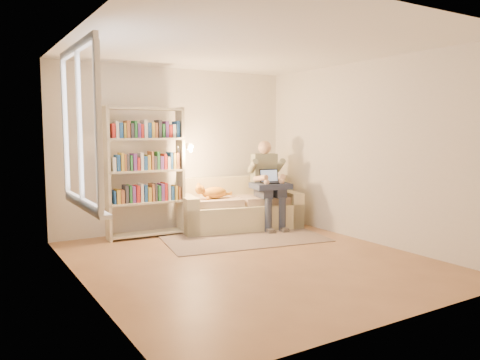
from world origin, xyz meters
TOP-DOWN VIEW (x-y plane):
  - floor at (0.00, 0.00)m, footprint 4.50×4.50m
  - ceiling at (0.00, 0.00)m, footprint 4.00×4.50m
  - wall_left at (-2.00, 0.00)m, footprint 0.02×4.50m
  - wall_right at (2.00, 0.00)m, footprint 0.02×4.50m
  - wall_back at (0.00, 2.25)m, footprint 4.00×0.02m
  - wall_front at (0.00, -2.25)m, footprint 4.00×0.02m
  - window at (-1.95, 0.20)m, footprint 0.12×1.52m
  - sofa at (0.89, 1.74)m, footprint 2.09×1.26m
  - person at (1.30, 1.50)m, footprint 0.52×0.70m
  - cat at (0.40, 1.72)m, footprint 0.66×0.31m
  - blanket at (1.27, 1.36)m, footprint 0.67×0.59m
  - laptop at (1.27, 1.37)m, footprint 0.36×0.32m
  - bookshelf at (-0.64, 1.90)m, footprint 1.29×0.43m
  - rug at (0.55, 1.05)m, footprint 2.55×1.77m

SIDE VIEW (x-z plane):
  - floor at x=0.00m, z-range 0.00..0.00m
  - rug at x=0.55m, z-range 0.00..0.01m
  - sofa at x=0.89m, z-range -0.11..0.71m
  - cat at x=0.40m, z-range 0.51..0.75m
  - blanket at x=1.27m, z-range 0.67..0.76m
  - person at x=1.30m, z-range 0.09..1.53m
  - laptop at x=1.27m, z-range 0.68..0.96m
  - bookshelf at x=-0.64m, z-range 0.10..2.06m
  - wall_left at x=-2.00m, z-range 0.00..2.60m
  - wall_right at x=2.00m, z-range 0.00..2.60m
  - wall_back at x=0.00m, z-range 0.00..2.60m
  - wall_front at x=0.00m, z-range 0.00..2.60m
  - window at x=-1.95m, z-range 0.53..2.22m
  - ceiling at x=0.00m, z-range 2.59..2.61m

